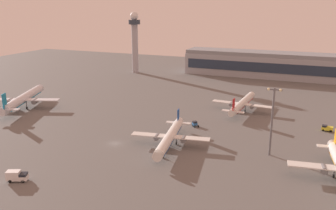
{
  "coord_description": "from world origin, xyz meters",
  "views": [
    {
      "loc": [
        62.48,
        -102.83,
        47.71
      ],
      "look_at": [
        3.56,
        39.92,
        4.0
      ],
      "focal_mm": 38.77,
      "sensor_mm": 36.0,
      "label": 1
    }
  ],
  "objects_px": {
    "pushback_tug": "(195,124)",
    "cargo_loader": "(327,128)",
    "airplane_far_stand": "(170,137)",
    "apron_light_west": "(272,117)",
    "airplane_near_gate": "(242,104)",
    "control_tower": "(135,38)",
    "airplane_taxiway_distant": "(23,99)",
    "catering_truck": "(17,176)"
  },
  "relations": [
    {
      "from": "airplane_near_gate",
      "to": "apron_light_west",
      "type": "distance_m",
      "value": 50.71
    },
    {
      "from": "apron_light_west",
      "to": "airplane_taxiway_distant",
      "type": "bearing_deg",
      "value": 173.95
    },
    {
      "from": "cargo_loader",
      "to": "airplane_far_stand",
      "type": "bearing_deg",
      "value": 130.22
    },
    {
      "from": "airplane_taxiway_distant",
      "to": "catering_truck",
      "type": "height_order",
      "value": "airplane_taxiway_distant"
    },
    {
      "from": "cargo_loader",
      "to": "apron_light_west",
      "type": "relative_size",
      "value": 0.19
    },
    {
      "from": "airplane_near_gate",
      "to": "airplane_taxiway_distant",
      "type": "bearing_deg",
      "value": -156.73
    },
    {
      "from": "control_tower",
      "to": "airplane_near_gate",
      "type": "height_order",
      "value": "control_tower"
    },
    {
      "from": "pushback_tug",
      "to": "cargo_loader",
      "type": "relative_size",
      "value": 0.82
    },
    {
      "from": "control_tower",
      "to": "cargo_loader",
      "type": "distance_m",
      "value": 150.09
    },
    {
      "from": "control_tower",
      "to": "apron_light_west",
      "type": "distance_m",
      "value": 155.66
    },
    {
      "from": "airplane_far_stand",
      "to": "airplane_near_gate",
      "type": "bearing_deg",
      "value": -115.14
    },
    {
      "from": "airplane_far_stand",
      "to": "airplane_taxiway_distant",
      "type": "xyz_separation_m",
      "value": [
        -81.37,
        17.37,
        0.84
      ]
    },
    {
      "from": "airplane_far_stand",
      "to": "cargo_loader",
      "type": "xyz_separation_m",
      "value": [
        50.21,
        37.11,
        -2.25
      ]
    },
    {
      "from": "airplane_taxiway_distant",
      "to": "catering_truck",
      "type": "relative_size",
      "value": 6.92
    },
    {
      "from": "pushback_tug",
      "to": "cargo_loader",
      "type": "distance_m",
      "value": 50.81
    },
    {
      "from": "apron_light_west",
      "to": "pushback_tug",
      "type": "bearing_deg",
      "value": 150.43
    },
    {
      "from": "cargo_loader",
      "to": "apron_light_west",
      "type": "xyz_separation_m",
      "value": [
        -17.49,
        -31.83,
        11.8
      ]
    },
    {
      "from": "control_tower",
      "to": "airplane_near_gate",
      "type": "bearing_deg",
      "value": -36.68
    },
    {
      "from": "catering_truck",
      "to": "airplane_far_stand",
      "type": "bearing_deg",
      "value": 119.58
    },
    {
      "from": "control_tower",
      "to": "airplane_near_gate",
      "type": "distance_m",
      "value": 112.62
    },
    {
      "from": "apron_light_west",
      "to": "control_tower",
      "type": "bearing_deg",
      "value": 133.56
    },
    {
      "from": "airplane_taxiway_distant",
      "to": "airplane_far_stand",
      "type": "bearing_deg",
      "value": -33.02
    },
    {
      "from": "catering_truck",
      "to": "apron_light_west",
      "type": "height_order",
      "value": "apron_light_west"
    },
    {
      "from": "control_tower",
      "to": "catering_truck",
      "type": "height_order",
      "value": "control_tower"
    },
    {
      "from": "airplane_taxiway_distant",
      "to": "apron_light_west",
      "type": "height_order",
      "value": "apron_light_west"
    },
    {
      "from": "airplane_near_gate",
      "to": "control_tower",
      "type": "bearing_deg",
      "value": 146.92
    },
    {
      "from": "airplane_far_stand",
      "to": "airplane_taxiway_distant",
      "type": "height_order",
      "value": "airplane_taxiway_distant"
    },
    {
      "from": "airplane_taxiway_distant",
      "to": "pushback_tug",
      "type": "relative_size",
      "value": 12.13
    },
    {
      "from": "airplane_near_gate",
      "to": "cargo_loader",
      "type": "relative_size",
      "value": 8.38
    },
    {
      "from": "airplane_near_gate",
      "to": "catering_truck",
      "type": "height_order",
      "value": "airplane_near_gate"
    },
    {
      "from": "airplane_near_gate",
      "to": "cargo_loader",
      "type": "bearing_deg",
      "value": -18.55
    },
    {
      "from": "pushback_tug",
      "to": "airplane_near_gate",
      "type": "bearing_deg",
      "value": 23.31
    },
    {
      "from": "airplane_taxiway_distant",
      "to": "catering_truck",
      "type": "distance_m",
      "value": 77.28
    },
    {
      "from": "airplane_taxiway_distant",
      "to": "pushback_tug",
      "type": "distance_m",
      "value": 83.01
    },
    {
      "from": "control_tower",
      "to": "airplane_taxiway_distant",
      "type": "height_order",
      "value": "control_tower"
    },
    {
      "from": "pushback_tug",
      "to": "airplane_far_stand",
      "type": "bearing_deg",
      "value": -135.4
    },
    {
      "from": "control_tower",
      "to": "airplane_near_gate",
      "type": "xyz_separation_m",
      "value": [
        88.8,
        -66.15,
        -20.55
      ]
    },
    {
      "from": "pushback_tug",
      "to": "airplane_taxiway_distant",
      "type": "bearing_deg",
      "value": 141.95
    },
    {
      "from": "airplane_far_stand",
      "to": "apron_light_west",
      "type": "bearing_deg",
      "value": 179.72
    },
    {
      "from": "cargo_loader",
      "to": "airplane_near_gate",
      "type": "bearing_deg",
      "value": 71.6
    },
    {
      "from": "pushback_tug",
      "to": "cargo_loader",
      "type": "height_order",
      "value": "cargo_loader"
    },
    {
      "from": "cargo_loader",
      "to": "control_tower",
      "type": "bearing_deg",
      "value": 60.81
    }
  ]
}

